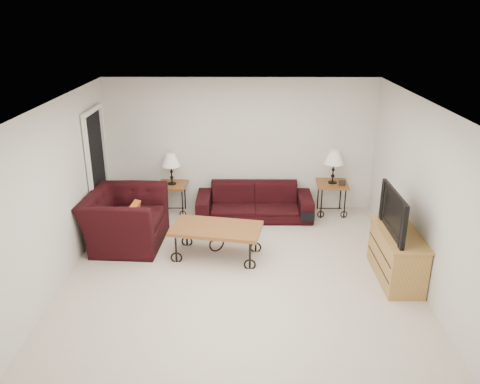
# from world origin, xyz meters

# --- Properties ---
(ground) EXTENTS (5.00, 5.00, 0.00)m
(ground) POSITION_xyz_m (0.00, 0.00, 0.00)
(ground) COLOR beige
(ground) RESTS_ON ground
(wall_back) EXTENTS (5.00, 0.02, 2.50)m
(wall_back) POSITION_xyz_m (0.00, 2.50, 1.25)
(wall_back) COLOR silver
(wall_back) RESTS_ON ground
(wall_front) EXTENTS (5.00, 0.02, 2.50)m
(wall_front) POSITION_xyz_m (0.00, -2.50, 1.25)
(wall_front) COLOR silver
(wall_front) RESTS_ON ground
(wall_left) EXTENTS (0.02, 5.00, 2.50)m
(wall_left) POSITION_xyz_m (-2.50, 0.00, 1.25)
(wall_left) COLOR silver
(wall_left) RESTS_ON ground
(wall_right) EXTENTS (0.02, 5.00, 2.50)m
(wall_right) POSITION_xyz_m (2.50, 0.00, 1.25)
(wall_right) COLOR silver
(wall_right) RESTS_ON ground
(ceiling) EXTENTS (5.00, 5.00, 0.00)m
(ceiling) POSITION_xyz_m (0.00, 0.00, 2.50)
(ceiling) COLOR white
(ceiling) RESTS_ON wall_back
(doorway) EXTENTS (0.08, 0.94, 2.04)m
(doorway) POSITION_xyz_m (-2.47, 1.65, 1.02)
(doorway) COLOR black
(doorway) RESTS_ON ground
(sofa) EXTENTS (2.12, 0.83, 0.62)m
(sofa) POSITION_xyz_m (0.26, 2.02, 0.31)
(sofa) COLOR black
(sofa) RESTS_ON ground
(side_table_left) EXTENTS (0.57, 0.57, 0.59)m
(side_table_left) POSITION_xyz_m (-1.28, 2.20, 0.29)
(side_table_left) COLOR brown
(side_table_left) RESTS_ON ground
(side_table_right) EXTENTS (0.60, 0.60, 0.62)m
(side_table_right) POSITION_xyz_m (1.70, 2.20, 0.31)
(side_table_right) COLOR brown
(side_table_right) RESTS_ON ground
(lamp_left) EXTENTS (0.35, 0.35, 0.59)m
(lamp_left) POSITION_xyz_m (-1.28, 2.20, 0.88)
(lamp_left) COLOR black
(lamp_left) RESTS_ON side_table_left
(lamp_right) EXTENTS (0.37, 0.37, 0.62)m
(lamp_right) POSITION_xyz_m (1.70, 2.20, 0.93)
(lamp_right) COLOR black
(lamp_right) RESTS_ON side_table_right
(photo_frame_left) EXTENTS (0.12, 0.03, 0.10)m
(photo_frame_left) POSITION_xyz_m (-1.43, 2.05, 0.63)
(photo_frame_left) COLOR black
(photo_frame_left) RESTS_ON side_table_left
(photo_frame_right) EXTENTS (0.12, 0.05, 0.10)m
(photo_frame_right) POSITION_xyz_m (1.85, 2.05, 0.67)
(photo_frame_right) COLOR black
(photo_frame_right) RESTS_ON side_table_right
(coffee_table) EXTENTS (1.47, 0.97, 0.51)m
(coffee_table) POSITION_xyz_m (-0.36, 0.48, 0.25)
(coffee_table) COLOR brown
(coffee_table) RESTS_ON ground
(armchair) EXTENTS (1.25, 1.41, 0.87)m
(armchair) POSITION_xyz_m (-1.88, 0.94, 0.44)
(armchair) COLOR black
(armchair) RESTS_ON ground
(throw_pillow) EXTENTS (0.13, 0.40, 0.40)m
(throw_pillow) POSITION_xyz_m (-1.73, 0.89, 0.52)
(throw_pillow) COLOR #C44219
(throw_pillow) RESTS_ON armchair
(tv_stand) EXTENTS (0.50, 1.20, 0.72)m
(tv_stand) POSITION_xyz_m (2.23, -0.14, 0.36)
(tv_stand) COLOR tan
(tv_stand) RESTS_ON ground
(television) EXTENTS (0.14, 1.07, 0.62)m
(television) POSITION_xyz_m (2.21, -0.14, 1.03)
(television) COLOR black
(television) RESTS_ON tv_stand
(backpack) EXTENTS (0.45, 0.40, 0.47)m
(backpack) POSITION_xyz_m (1.19, 1.72, 0.24)
(backpack) COLOR black
(backpack) RESTS_ON ground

